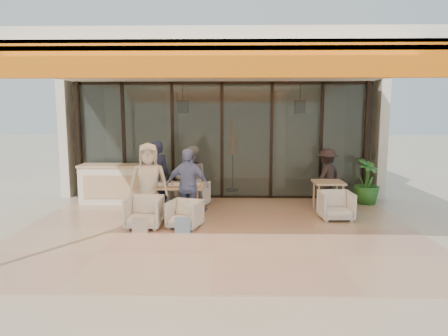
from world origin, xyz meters
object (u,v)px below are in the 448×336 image
at_px(diner_navy, 156,176).
at_px(diner_cream, 149,183).
at_px(host_counter, 116,184).
at_px(chair_near_left, 144,211).
at_px(chair_near_right, 185,213).
at_px(chair_far_left, 161,194).
at_px(side_chair, 336,204).
at_px(side_table, 328,186).
at_px(standing_woman, 327,176).
at_px(dining_table, 171,187).
at_px(chair_far_right, 194,193).
at_px(diner_periwinkle, 187,185).
at_px(potted_palm, 367,182).
at_px(diner_grey, 191,179).

bearing_deg(diner_navy, diner_cream, 71.19).
bearing_deg(host_counter, chair_near_left, -61.08).
height_order(chair_near_right, diner_navy, diner_navy).
relative_size(chair_far_left, side_chair, 0.92).
bearing_deg(side_table, standing_woman, 79.63).
xyz_separation_m(host_counter, dining_table, (1.63, -1.24, 0.15)).
bearing_deg(chair_far_right, side_chair, 175.83).
bearing_deg(host_counter, standing_woman, 1.07).
distance_m(chair_near_left, diner_periwinkle, 1.07).
bearing_deg(chair_near_left, host_counter, 120.56).
height_order(chair_far_right, potted_palm, potted_palm).
xyz_separation_m(chair_far_left, potted_palm, (5.31, 0.36, 0.27)).
relative_size(diner_navy, side_table, 2.32).
height_order(chair_near_right, standing_woman, standing_woman).
bearing_deg(diner_grey, diner_navy, -7.76).
bearing_deg(potted_palm, chair_far_left, -176.12).
bearing_deg(diner_cream, standing_woman, 13.67).
bearing_deg(chair_far_left, standing_woman, -171.58).
xyz_separation_m(chair_near_right, diner_periwinkle, (0.00, 0.50, 0.48)).
xyz_separation_m(dining_table, diner_navy, (-0.41, 0.44, 0.18)).
height_order(chair_far_left, diner_grey, diner_grey).
height_order(chair_near_left, potted_palm, potted_palm).
height_order(dining_table, diner_cream, diner_cream).
bearing_deg(chair_near_left, diner_periwinkle, 32.40).
bearing_deg(chair_near_left, chair_far_right, 67.78).
bearing_deg(dining_table, chair_near_right, -65.89).
relative_size(dining_table, diner_grey, 0.94).
bearing_deg(diner_periwinkle, diner_grey, 97.01).
distance_m(chair_far_left, potted_palm, 5.33).
xyz_separation_m(diner_grey, side_chair, (3.28, -0.69, -0.44)).
bearing_deg(side_table, chair_far_right, 172.38).
relative_size(diner_periwinkle, potted_palm, 1.35).
distance_m(dining_table, chair_near_left, 1.09).
bearing_deg(dining_table, diner_periwinkle, -46.86).
distance_m(chair_far_right, side_chair, 3.49).
bearing_deg(side_table, chair_near_right, -156.03).
distance_m(diner_navy, standing_woman, 4.38).
xyz_separation_m(diner_navy, potted_palm, (5.31, 0.86, -0.27)).
distance_m(diner_periwinkle, standing_woman, 3.88).
relative_size(diner_navy, potted_palm, 1.45).
xyz_separation_m(host_counter, potted_palm, (6.53, 0.06, 0.07)).
height_order(dining_table, side_chair, dining_table).
xyz_separation_m(diner_cream, standing_woman, (4.28, 1.80, -0.13)).
height_order(side_table, side_chair, side_table).
bearing_deg(chair_far_left, diner_periwinkle, 123.99).
distance_m(diner_cream, diner_periwinkle, 0.84).
bearing_deg(side_table, dining_table, -172.28).
bearing_deg(diner_grey, diner_periwinkle, 82.24).
bearing_deg(chair_far_left, chair_near_right, 116.88).
height_order(chair_far_left, chair_far_right, chair_far_right).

